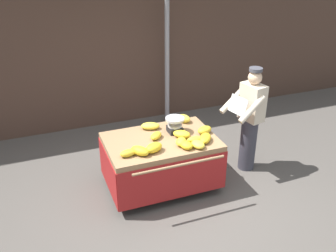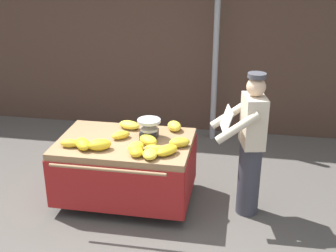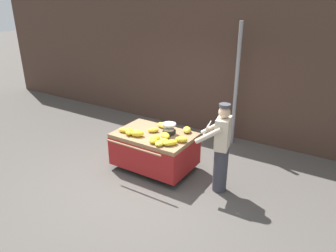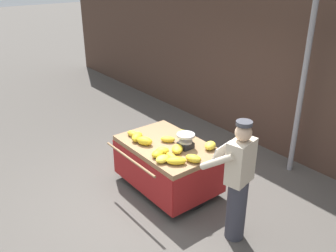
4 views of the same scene
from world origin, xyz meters
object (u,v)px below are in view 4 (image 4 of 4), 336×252
object	(u,v)px
banana_bunch_5	(157,154)
vendor_person	(238,181)
banana_bunch_9	(210,146)
weighing_scale	(186,141)
banana_bunch_4	(162,159)
banana_bunch_6	(137,137)
banana_bunch_0	(133,134)
banana_bunch_3	(184,134)
banana_bunch_8	(193,158)
banana_bunch_11	(171,157)
banana_bunch_12	(177,149)
banana_bunch_10	(176,161)
banana_bunch_7	(162,151)
street_pole	(301,93)
banana_bunch_2	(145,141)
banana_bunch_1	(168,139)
banana_cart	(168,156)

from	to	relation	value
banana_bunch_5	vendor_person	distance (m)	1.29
banana_bunch_9	vendor_person	size ratio (longest dim) A/B	0.13
weighing_scale	banana_bunch_4	world-z (taller)	weighing_scale
weighing_scale	banana_bunch_4	distance (m)	0.56
banana_bunch_5	banana_bunch_6	xyz separation A→B (m)	(-0.64, 0.07, 0.01)
banana_bunch_0	banana_bunch_6	size ratio (longest dim) A/B	0.84
banana_bunch_3	banana_bunch_8	size ratio (longest dim) A/B	1.17
banana_bunch_9	vendor_person	distance (m)	1.03
banana_bunch_11	vendor_person	distance (m)	1.08
banana_bunch_6	banana_bunch_12	size ratio (longest dim) A/B	1.08
vendor_person	banana_bunch_11	bearing A→B (deg)	-166.54
banana_bunch_10	banana_bunch_3	bearing A→B (deg)	132.72
banana_bunch_9	weighing_scale	bearing A→B (deg)	-134.07
banana_bunch_7	banana_bunch_12	bearing A→B (deg)	65.72
street_pole	banana_bunch_2	xyz separation A→B (m)	(-1.10, -2.40, -0.59)
banana_bunch_1	vendor_person	world-z (taller)	vendor_person
weighing_scale	banana_bunch_5	size ratio (longest dim) A/B	1.39
banana_bunch_0	weighing_scale	bearing A→B (deg)	26.92
banana_bunch_5	banana_bunch_11	xyz separation A→B (m)	(0.19, 0.11, -0.00)
banana_cart	weighing_scale	world-z (taller)	weighing_scale
banana_bunch_6	banana_bunch_7	bearing A→B (deg)	3.77
banana_cart	weighing_scale	bearing A→B (deg)	27.35
banana_bunch_2	street_pole	bearing A→B (deg)	65.31
banana_bunch_5	vendor_person	xyz separation A→B (m)	(1.23, 0.36, 0.01)
banana_cart	vendor_person	distance (m)	1.50
banana_bunch_0	banana_bunch_7	xyz separation A→B (m)	(0.77, 0.02, 0.01)
weighing_scale	vendor_person	size ratio (longest dim) A/B	0.16
banana_cart	banana_bunch_0	size ratio (longest dim) A/B	7.04
banana_bunch_2	banana_bunch_12	bearing A→B (deg)	25.66
banana_cart	banana_bunch_2	xyz separation A→B (m)	(-0.21, -0.30, 0.28)
banana_bunch_5	banana_bunch_9	distance (m)	0.84
banana_bunch_11	banana_bunch_7	bearing A→B (deg)	-179.45
banana_bunch_11	banana_bunch_10	bearing A→B (deg)	-10.05
street_pole	banana_cart	xyz separation A→B (m)	(-0.90, -2.10, -0.87)
banana_bunch_1	banana_bunch_4	distance (m)	0.64
weighing_scale	banana_bunch_1	bearing A→B (deg)	-164.20
banana_bunch_3	vendor_person	world-z (taller)	vendor_person
banana_bunch_5	banana_bunch_10	size ratio (longest dim) A/B	0.70
banana_bunch_5	vendor_person	world-z (taller)	vendor_person
banana_bunch_3	vendor_person	size ratio (longest dim) A/B	0.16
street_pole	banana_bunch_2	distance (m)	2.71
banana_bunch_6	banana_bunch_9	world-z (taller)	same
banana_cart	banana_bunch_11	size ratio (longest dim) A/B	6.94
banana_bunch_10	vendor_person	bearing A→B (deg)	16.99
vendor_person	banana_bunch_2	bearing A→B (deg)	-170.28
banana_bunch_1	banana_cart	bearing A→B (deg)	-40.07
banana_bunch_11	weighing_scale	bearing A→B (deg)	110.84
banana_cart	banana_bunch_8	distance (m)	0.73
banana_bunch_3	banana_bunch_5	world-z (taller)	same
banana_bunch_4	banana_bunch_8	xyz separation A→B (m)	(0.27, 0.35, 0.01)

